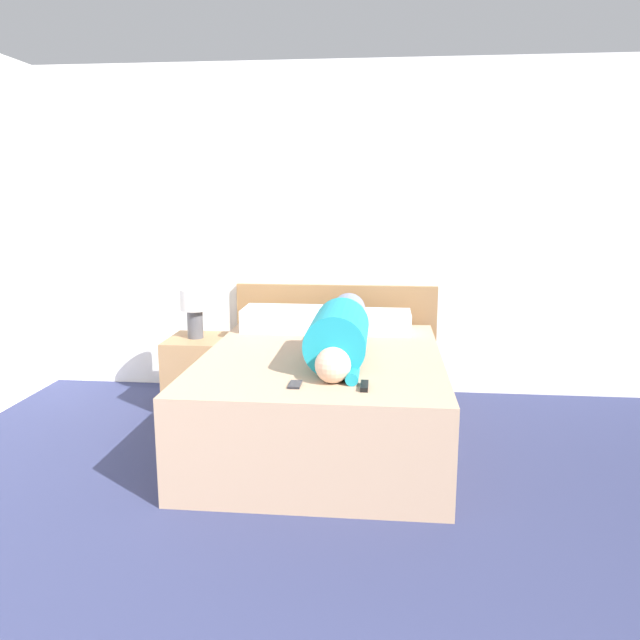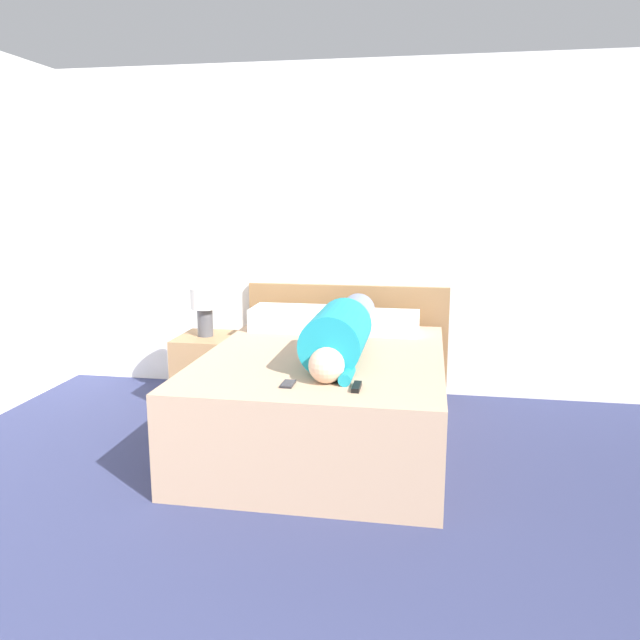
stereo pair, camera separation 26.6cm
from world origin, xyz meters
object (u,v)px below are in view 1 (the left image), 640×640
table_lamp (194,307)px  nightstand (197,372)px  bed (322,398)px  pillow_near_headboard (283,319)px  cell_phone (295,384)px  pillow_second (373,322)px  person_lying (341,330)px  tv_remote (364,386)px

table_lamp → nightstand: bearing=-90.0°
bed → table_lamp: size_ratio=5.26×
pillow_near_headboard → cell_phone: size_ratio=4.49×
bed → pillow_near_headboard: pillow_near_headboard is taller
table_lamp → pillow_second: size_ratio=0.67×
pillow_near_headboard → cell_phone: pillow_near_headboard is taller
person_lying → tv_remote: size_ratio=10.74×
table_lamp → person_lying: person_lying is taller
nightstand → pillow_second: size_ratio=0.97×
person_lying → pillow_second: person_lying is taller
nightstand → tv_remote: (1.30, -1.29, 0.34)m
bed → pillow_near_headboard: size_ratio=3.33×
pillow_near_headboard → nightstand: bearing=-171.2°
nightstand → pillow_near_headboard: (0.64, 0.10, 0.41)m
person_lying → pillow_near_headboard: size_ratio=2.76×
person_lying → cell_phone: person_lying is taller
pillow_near_headboard → tv_remote: 1.54m
table_lamp → cell_phone: 1.60m
pillow_near_headboard → cell_phone: bearing=-78.2°
pillow_second → cell_phone: (-0.38, -1.38, -0.07)m
nightstand → pillow_near_headboard: pillow_near_headboard is taller
bed → nightstand: size_ratio=3.61×
cell_phone → pillow_second: bearing=74.5°
pillow_near_headboard → pillow_second: (0.67, 0.00, -0.01)m
person_lying → cell_phone: 0.75m
person_lying → pillow_near_headboard: 0.84m
bed → tv_remote: 0.81m
table_lamp → pillow_near_headboard: bearing=8.8°
bed → cell_phone: size_ratio=14.96×
pillow_second → table_lamp: bearing=-175.7°
pillow_second → cell_phone: 1.44m
nightstand → table_lamp: bearing=90.0°
nightstand → tv_remote: 1.86m
bed → person_lying: bearing=10.5°
table_lamp → pillow_near_headboard: size_ratio=0.63×
tv_remote → bed: bearing=112.7°
nightstand → person_lying: (1.13, -0.58, 0.48)m
pillow_second → pillow_near_headboard: bearing=180.0°
table_lamp → pillow_near_headboard: (0.64, 0.10, -0.10)m
pillow_near_headboard → tv_remote: size_ratio=3.89×
table_lamp → pillow_near_headboard: table_lamp is taller
nightstand → person_lying: size_ratio=0.33×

